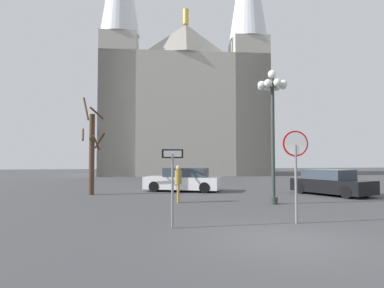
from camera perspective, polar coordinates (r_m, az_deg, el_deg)
ground_plane at (r=8.73m, az=15.60°, el=-15.73°), size 120.00×120.00×0.00m
cathedral at (r=42.75m, az=-1.41°, el=8.32°), size 20.92×12.96×33.26m
stop_sign at (r=10.80m, az=17.47°, el=-2.27°), size 0.81×0.13×2.88m
one_way_arrow_sign at (r=9.63m, az=-3.40°, el=-5.86°), size 0.63×0.07×2.28m
street_lamp at (r=15.32m, az=13.75°, el=6.46°), size 1.37×1.37×6.01m
bare_tree at (r=19.34m, az=-16.94°, el=-1.07°), size 1.35×1.40×5.49m
parked_car_near_black at (r=19.96m, az=22.88°, el=-6.22°), size 3.32×4.64×1.41m
parked_car_far_white at (r=20.48m, az=-1.51°, el=-6.28°), size 4.89×3.42×1.45m
pedestrian_walking at (r=15.23m, az=-2.39°, el=-6.24°), size 0.32×0.32×1.70m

